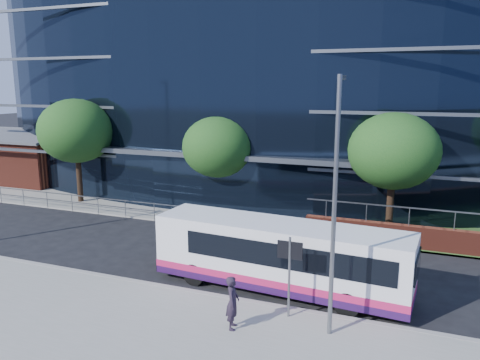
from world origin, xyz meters
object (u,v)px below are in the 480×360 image
at_px(brick_pavilion, 28,158).
at_px(city_bus, 282,256).
at_px(tree_far_c, 394,151).
at_px(tree_far_a, 76,131).
at_px(pedestrian, 233,303).
at_px(streetlight_east, 335,201).
at_px(tree_far_b, 218,147).
at_px(street_sign, 290,260).

height_order(brick_pavilion, city_bus, brick_pavilion).
height_order(brick_pavilion, tree_far_c, tree_far_c).
height_order(brick_pavilion, tree_far_a, tree_far_a).
xyz_separation_m(brick_pavilion, pedestrian, (25.03, -16.50, -0.91)).
bearing_deg(streetlight_east, tree_far_c, 84.89).
relative_size(tree_far_a, streetlight_east, 0.87).
relative_size(streetlight_east, city_bus, 0.79).
bearing_deg(city_bus, streetlight_east, -45.00).
bearing_deg(tree_far_c, tree_far_b, 177.14).
height_order(tree_far_a, pedestrian, tree_far_a).
bearing_deg(brick_pavilion, streetlight_east, -29.24).
distance_m(street_sign, tree_far_b, 13.54).
xyz_separation_m(tree_far_c, streetlight_east, (-1.00, -11.17, -0.10)).
xyz_separation_m(brick_pavilion, street_sign, (26.50, -15.09, 0.21)).
relative_size(city_bus, pedestrian, 5.72).
xyz_separation_m(tree_far_a, pedestrian, (16.03, -12.00, -3.83)).
relative_size(tree_far_a, city_bus, 0.69).
height_order(tree_far_c, streetlight_east, streetlight_east).
bearing_deg(city_bus, street_sign, -63.53).
xyz_separation_m(tree_far_b, streetlight_east, (9.00, -11.67, 0.23)).
height_order(tree_far_a, tree_far_c, tree_far_a).
xyz_separation_m(streetlight_east, city_bus, (-2.40, 2.76, -3.02)).
relative_size(street_sign, city_bus, 0.28).
relative_size(tree_far_a, pedestrian, 3.96).
bearing_deg(tree_far_c, brick_pavilion, 171.18).
height_order(tree_far_b, streetlight_east, streetlight_east).
bearing_deg(city_bus, brick_pavilion, 157.29).
bearing_deg(brick_pavilion, pedestrian, -33.39).
distance_m(brick_pavilion, streetlight_east, 32.19).
distance_m(tree_far_a, streetlight_east, 22.05).
bearing_deg(brick_pavilion, tree_far_c, -8.82).
distance_m(tree_far_c, pedestrian, 13.12).
distance_m(street_sign, streetlight_east, 2.80).
relative_size(streetlight_east, pedestrian, 4.54).
bearing_deg(tree_far_c, city_bus, -112.00).
bearing_deg(pedestrian, street_sign, -61.39).
relative_size(brick_pavilion, tree_far_b, 1.42).
relative_size(brick_pavilion, tree_far_c, 1.32).
bearing_deg(tree_far_b, city_bus, -53.47).
bearing_deg(brick_pavilion, city_bus, -26.76).
relative_size(tree_far_a, tree_far_c, 1.07).
relative_size(tree_far_a, tree_far_b, 1.15).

